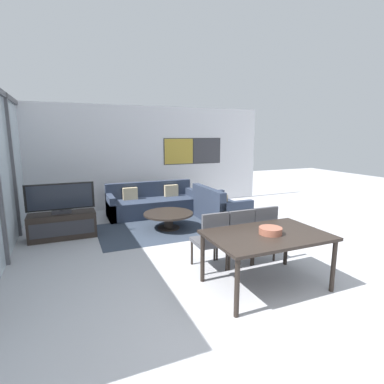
{
  "coord_description": "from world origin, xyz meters",
  "views": [
    {
      "loc": [
        -2.07,
        -2.22,
        2.02
      ],
      "look_at": [
        0.1,
        2.93,
        0.95
      ],
      "focal_mm": 28.0,
      "sensor_mm": 36.0,
      "label": 1
    }
  ],
  "objects_px": {
    "dining_chair_left": "(211,238)",
    "tv_console": "(63,225)",
    "dining_chair_centre": "(237,234)",
    "fruit_bowl": "(270,230)",
    "coffee_table": "(168,217)",
    "sofa_main": "(152,204)",
    "dining_chair_right": "(260,230)",
    "television": "(61,198)",
    "sofa_side": "(218,210)",
    "dining_table": "(267,239)"
  },
  "relations": [
    {
      "from": "coffee_table",
      "to": "fruit_bowl",
      "type": "bearing_deg",
      "value": -81.67
    },
    {
      "from": "television",
      "to": "coffee_table",
      "type": "bearing_deg",
      "value": -6.69
    },
    {
      "from": "sofa_side",
      "to": "coffee_table",
      "type": "xyz_separation_m",
      "value": [
        -1.28,
        -0.12,
        -0.01
      ]
    },
    {
      "from": "fruit_bowl",
      "to": "dining_table",
      "type": "bearing_deg",
      "value": 152.54
    },
    {
      "from": "coffee_table",
      "to": "dining_chair_left",
      "type": "relative_size",
      "value": 1.18
    },
    {
      "from": "television",
      "to": "coffee_table",
      "type": "relative_size",
      "value": 1.17
    },
    {
      "from": "dining_chair_left",
      "to": "fruit_bowl",
      "type": "relative_size",
      "value": 3.03
    },
    {
      "from": "television",
      "to": "dining_table",
      "type": "height_order",
      "value": "television"
    },
    {
      "from": "sofa_main",
      "to": "dining_chair_right",
      "type": "relative_size",
      "value": 2.47
    },
    {
      "from": "dining_chair_centre",
      "to": "fruit_bowl",
      "type": "height_order",
      "value": "dining_chair_centre"
    },
    {
      "from": "television",
      "to": "coffee_table",
      "type": "height_order",
      "value": "television"
    },
    {
      "from": "tv_console",
      "to": "television",
      "type": "xyz_separation_m",
      "value": [
        0.0,
        0.0,
        0.55
      ]
    },
    {
      "from": "tv_console",
      "to": "dining_chair_right",
      "type": "xyz_separation_m",
      "value": [
        2.96,
        -2.42,
        0.25
      ]
    },
    {
      "from": "tv_console",
      "to": "dining_chair_right",
      "type": "distance_m",
      "value": 3.83
    },
    {
      "from": "dining_chair_left",
      "to": "fruit_bowl",
      "type": "height_order",
      "value": "dining_chair_left"
    },
    {
      "from": "sofa_side",
      "to": "coffee_table",
      "type": "distance_m",
      "value": 1.29
    },
    {
      "from": "fruit_bowl",
      "to": "dining_chair_left",
      "type": "bearing_deg",
      "value": 122.33
    },
    {
      "from": "coffee_table",
      "to": "fruit_bowl",
      "type": "distance_m",
      "value": 3.02
    },
    {
      "from": "sofa_side",
      "to": "dining_table",
      "type": "distance_m",
      "value": 3.2
    },
    {
      "from": "sofa_main",
      "to": "dining_chair_left",
      "type": "relative_size",
      "value": 2.47
    },
    {
      "from": "dining_chair_left",
      "to": "dining_chair_centre",
      "type": "relative_size",
      "value": 1.0
    },
    {
      "from": "sofa_side",
      "to": "coffee_table",
      "type": "bearing_deg",
      "value": 95.47
    },
    {
      "from": "sofa_side",
      "to": "tv_console",
      "type": "bearing_deg",
      "value": 87.89
    },
    {
      "from": "dining_table",
      "to": "sofa_main",
      "type": "bearing_deg",
      "value": 95.34
    },
    {
      "from": "dining_chair_right",
      "to": "fruit_bowl",
      "type": "height_order",
      "value": "dining_chair_right"
    },
    {
      "from": "sofa_side",
      "to": "dining_chair_centre",
      "type": "bearing_deg",
      "value": 159.01
    },
    {
      "from": "dining_chair_centre",
      "to": "sofa_main",
      "type": "bearing_deg",
      "value": 96.46
    },
    {
      "from": "sofa_main",
      "to": "fruit_bowl",
      "type": "distance_m",
      "value": 4.3
    },
    {
      "from": "dining_chair_centre",
      "to": "dining_chair_left",
      "type": "bearing_deg",
      "value": 179.77
    },
    {
      "from": "coffee_table",
      "to": "dining_chair_centre",
      "type": "relative_size",
      "value": 1.18
    },
    {
      "from": "sofa_side",
      "to": "fruit_bowl",
      "type": "height_order",
      "value": "fruit_bowl"
    },
    {
      "from": "tv_console",
      "to": "sofa_main",
      "type": "bearing_deg",
      "value": 26.46
    },
    {
      "from": "television",
      "to": "sofa_side",
      "type": "bearing_deg",
      "value": -2.12
    },
    {
      "from": "dining_chair_right",
      "to": "television",
      "type": "bearing_deg",
      "value": 140.71
    },
    {
      "from": "dining_chair_left",
      "to": "tv_console",
      "type": "bearing_deg",
      "value": 130.41
    },
    {
      "from": "television",
      "to": "fruit_bowl",
      "type": "bearing_deg",
      "value": -51.36
    },
    {
      "from": "coffee_table",
      "to": "fruit_bowl",
      "type": "relative_size",
      "value": 3.56
    },
    {
      "from": "dining_chair_centre",
      "to": "dining_chair_right",
      "type": "relative_size",
      "value": 1.0
    },
    {
      "from": "tv_console",
      "to": "dining_chair_left",
      "type": "distance_m",
      "value": 3.21
    },
    {
      "from": "dining_chair_left",
      "to": "dining_chair_right",
      "type": "xyz_separation_m",
      "value": [
        0.89,
        0.01,
        0.0
      ]
    },
    {
      "from": "dining_table",
      "to": "dining_chair_right",
      "type": "bearing_deg",
      "value": 59.48
    },
    {
      "from": "dining_chair_right",
      "to": "tv_console",
      "type": "bearing_deg",
      "value": 140.72
    },
    {
      "from": "sofa_main",
      "to": "dining_chair_left",
      "type": "xyz_separation_m",
      "value": [
        -0.05,
        -3.49,
        0.23
      ]
    },
    {
      "from": "television",
      "to": "dining_chair_centre",
      "type": "xyz_separation_m",
      "value": [
        2.52,
        -2.44,
        -0.3
      ]
    },
    {
      "from": "dining_chair_left",
      "to": "fruit_bowl",
      "type": "distance_m",
      "value": 0.94
    },
    {
      "from": "dining_chair_right",
      "to": "fruit_bowl",
      "type": "bearing_deg",
      "value": -117.86
    },
    {
      "from": "television",
      "to": "dining_chair_right",
      "type": "relative_size",
      "value": 1.37
    },
    {
      "from": "sofa_main",
      "to": "dining_chair_right",
      "type": "xyz_separation_m",
      "value": [
        0.84,
        -3.48,
        0.23
      ]
    },
    {
      "from": "sofa_side",
      "to": "dining_chair_left",
      "type": "relative_size",
      "value": 1.61
    },
    {
      "from": "sofa_side",
      "to": "fruit_bowl",
      "type": "bearing_deg",
      "value": 164.49
    }
  ]
}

